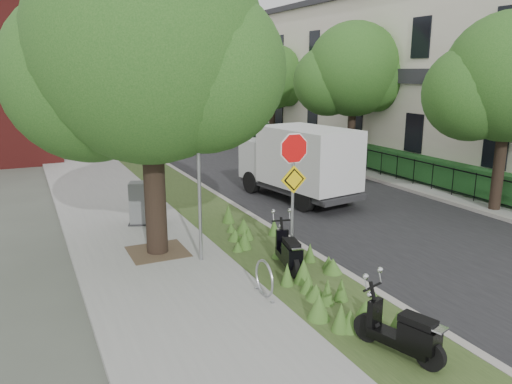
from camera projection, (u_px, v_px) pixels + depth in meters
The scene contains 21 objects.
ground at pixel (356, 269), 11.72m from camera, with size 120.00×120.00×0.00m, color #4C5147.
sidewalk_near at pixel (103, 193), 18.72m from camera, with size 3.50×60.00×0.12m, color gray.
verge at pixel (174, 186), 19.86m from camera, with size 2.00×60.00×0.12m, color #2D421C.
kerb_near at pixel (198, 183), 20.28m from camera, with size 0.20×60.00×0.13m, color #9E9991.
road at pixel (274, 177), 21.75m from camera, with size 7.00×60.00×0.01m, color black.
kerb_far at pixel (341, 169), 23.19m from camera, with size 0.20×60.00×0.13m, color #9E9991.
footpath_far at pixel (370, 166), 23.90m from camera, with size 3.20×60.00×0.12m, color gray.
street_tree_main at pixel (144, 58), 11.40m from camera, with size 6.21×5.54×7.66m.
bare_post at pixel (199, 178), 11.47m from camera, with size 0.08×0.08×4.00m.
bike_hoop at pixel (264, 278), 9.96m from camera, with size 0.06×0.78×0.77m.
sign_assembly at pixel (293, 173), 11.10m from camera, with size 0.94×0.08×3.22m.
fence_far at pixel (354, 155), 23.34m from camera, with size 0.04×24.00×1.00m.
hedge_far at pixel (366, 154), 23.63m from camera, with size 1.00×24.00×1.10m, color #194418.
terrace_houses at pixel (429, 78), 24.29m from camera, with size 7.40×26.40×8.20m.
far_tree_a at pixel (506, 84), 15.42m from camera, with size 4.60×4.10×6.22m.
far_tree_b at pixel (352, 74), 22.39m from camera, with size 4.83×4.31×6.56m.
far_tree_c at pixel (271, 80), 29.51m from camera, with size 4.37×3.89×5.93m.
scooter_near at pixel (408, 337), 7.77m from camera, with size 0.65×1.58×0.77m.
scooter_far at pixel (290, 255), 11.23m from camera, with size 0.55×1.59×0.76m.
box_truck at pixel (300, 160), 17.65m from camera, with size 2.67×5.18×2.24m.
utility_cabinet at pixel (145, 204), 14.68m from camera, with size 1.09×0.91×1.24m.
Camera 1 is at (-6.81, -8.90, 4.55)m, focal length 35.00 mm.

